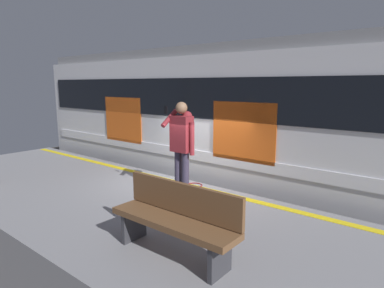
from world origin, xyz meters
The scene contains 9 objects.
ground_plane centered at (0.00, 0.00, 0.00)m, with size 23.51×23.51×0.00m, color #4C4742.
platform centered at (0.00, 1.86, 0.56)m, with size 12.52×3.71×1.11m, color gray.
safety_line centered at (0.00, 0.30, 1.12)m, with size 12.27×0.16×0.01m, color yellow.
track_rail_near centered at (0.00, -1.12, 0.08)m, with size 16.27×0.08×0.16m, color slate.
track_rail_far centered at (0.00, -2.55, 0.08)m, with size 16.27×0.08×0.16m, color slate.
train_carriage centered at (0.88, -1.83, 2.51)m, with size 10.84×2.94×3.94m.
passenger centered at (-0.43, 0.87, 2.17)m, with size 0.57×0.55×1.79m.
handbag centered at (-0.86, 1.03, 1.27)m, with size 0.31×0.28×0.33m.
bench centered at (-1.83, 2.62, 1.61)m, with size 1.77×0.44×0.90m.
Camera 1 is at (-4.41, 5.50, 3.23)m, focal length 30.88 mm.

